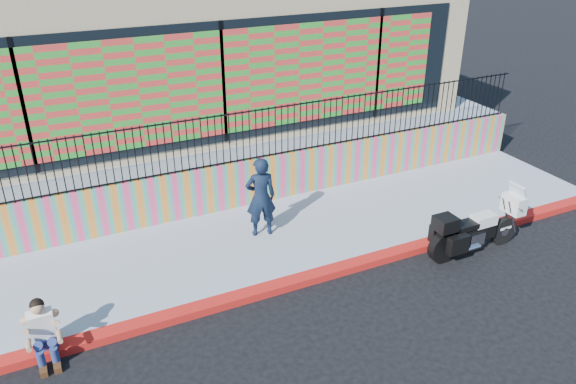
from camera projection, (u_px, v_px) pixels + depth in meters
ground at (304, 283)px, 10.72m from camera, size 90.00×90.00×0.00m
red_curb at (304, 279)px, 10.69m from camera, size 16.00×0.30×0.15m
sidewalk at (269, 239)px, 12.02m from camera, size 16.00×3.00×0.15m
mural_wall at (241, 184)px, 13.04m from camera, size 16.00×0.20×1.10m
metal_fence at (239, 137)px, 12.52m from camera, size 15.80×0.04×1.20m
elevated_platform at (180, 121)px, 17.19m from camera, size 16.00×10.00×1.25m
storefront_building at (175, 35)px, 15.85m from camera, size 14.00×8.06×4.00m
police_motorcycle at (474, 228)px, 11.43m from camera, size 2.19×0.72×1.36m
police_officer at (261, 197)px, 11.69m from camera, size 0.71×0.53×1.76m
seated_man at (44, 338)px, 8.66m from camera, size 0.54×0.71×1.06m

